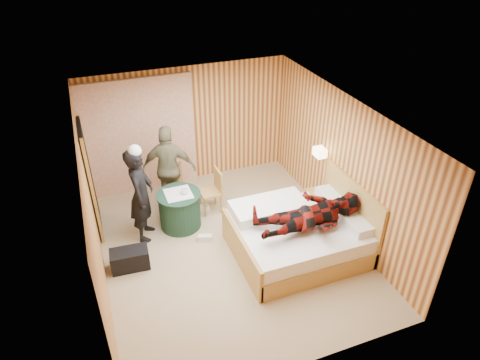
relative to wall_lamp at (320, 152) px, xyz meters
name	(u,v)px	position (x,y,z in m)	size (l,w,h in m)	color
floor	(229,247)	(-1.92, -0.45, -1.30)	(4.20, 5.00, 0.01)	tan
ceiling	(227,115)	(-1.92, -0.45, 1.20)	(4.20, 5.00, 0.01)	white
wall_back	(188,126)	(-1.92, 2.05, -0.05)	(4.20, 0.02, 2.50)	#F5B55E
wall_left	(92,215)	(-4.02, -0.45, -0.05)	(0.02, 5.00, 2.50)	#F5B55E
wall_right	(342,164)	(0.18, -0.45, -0.05)	(0.02, 5.00, 2.50)	#F5B55E
curtain	(140,137)	(-2.92, 1.98, -0.10)	(2.20, 0.08, 2.40)	beige
doorway	(90,180)	(-3.98, 0.95, -0.28)	(0.06, 0.90, 2.05)	black
wall_lamp	(320,152)	(0.00, 0.00, 0.00)	(0.26, 0.24, 0.16)	gold
bed	(300,234)	(-0.81, -0.93, -0.96)	(2.18, 1.72, 1.18)	tan
nightstand	(322,207)	(-0.04, -0.34, -0.99)	(0.45, 0.62, 0.60)	tan
round_table	(180,209)	(-2.56, 0.46, -0.94)	(0.80, 0.80, 0.71)	#1A3A29
chair_far	(172,183)	(-2.54, 1.11, -0.76)	(0.50, 0.50, 0.93)	tan
chair_near	(214,188)	(-1.82, 0.73, -0.79)	(0.41, 0.41, 0.87)	tan
duffel_bag	(130,259)	(-3.61, -0.34, -1.13)	(0.61, 0.33, 0.35)	black
sneaker_left	(202,208)	(-2.06, 0.76, -1.24)	(0.28, 0.11, 0.12)	white
sneaker_right	(205,238)	(-2.27, -0.12, -1.24)	(0.25, 0.10, 0.11)	white
woman_standing	(141,195)	(-3.21, 0.40, -0.42)	(0.64, 0.42, 1.75)	black
man_at_table	(169,168)	(-2.56, 1.14, -0.44)	(1.01, 0.42, 1.72)	#6B6647
man_on_bed	(312,208)	(-0.77, -1.16, -0.28)	(1.77, 0.67, 0.86)	#640F09
book_lower	(325,195)	(-0.04, -0.39, -0.69)	(0.17, 0.22, 0.02)	white
book_upper	(325,195)	(-0.04, -0.39, -0.67)	(0.16, 0.22, 0.02)	white
cup_nightstand	(320,189)	(-0.04, -0.21, -0.66)	(0.10, 0.10, 0.09)	white
cup_table	(184,192)	(-2.46, 0.41, -0.54)	(0.12, 0.12, 0.10)	white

